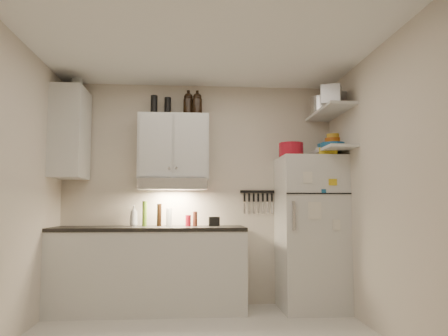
{
  "coord_description": "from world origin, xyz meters",
  "views": [
    {
      "loc": [
        -0.11,
        -3.69,
        1.15
      ],
      "look_at": [
        0.25,
        0.9,
        1.55
      ],
      "focal_mm": 35.0,
      "sensor_mm": 36.0,
      "label": 1
    }
  ],
  "objects": [
    {
      "name": "side_cabinet",
      "position": [
        -1.44,
        1.2,
        1.95
      ],
      "size": [
        0.33,
        0.55,
        1.0
      ],
      "primitive_type": "cube",
      "color": "silver",
      "rests_on": "left_wall"
    },
    {
      "name": "tin_a",
      "position": [
        1.5,
        0.94,
        2.31
      ],
      "size": [
        0.22,
        0.21,
        0.19
      ],
      "primitive_type": "cube",
      "rotation": [
        0.0,
        0.0,
        0.25
      ],
      "color": "#AAAAAD",
      "rests_on": "shelf_hi"
    },
    {
      "name": "right_wall",
      "position": [
        1.61,
        0.0,
        1.3
      ],
      "size": [
        0.02,
        3.0,
        2.6
      ],
      "primitive_type": "cube",
      "color": "beige",
      "rests_on": "ground"
    },
    {
      "name": "bowl_orange",
      "position": [
        1.55,
        1.22,
        1.9
      ],
      "size": [
        0.2,
        0.2,
        0.06
      ],
      "primitive_type": "cylinder",
      "color": "#C25912",
      "rests_on": "bowl_teal"
    },
    {
      "name": "range_hood",
      "position": [
        -0.3,
        1.27,
        1.39
      ],
      "size": [
        0.76,
        0.46,
        0.12
      ],
      "primitive_type": "cube",
      "color": "silver",
      "rests_on": "back_wall"
    },
    {
      "name": "growler_a",
      "position": [
        -0.13,
        1.35,
        2.34
      ],
      "size": [
        0.15,
        0.15,
        0.28
      ],
      "primitive_type": null,
      "rotation": [
        0.0,
        0.0,
        0.28
      ],
      "color": "black",
      "rests_on": "upper_cabinet"
    },
    {
      "name": "left_wall",
      "position": [
        -1.61,
        0.0,
        1.3
      ],
      "size": [
        0.02,
        3.0,
        2.6
      ],
      "primitive_type": "cube",
      "color": "beige",
      "rests_on": "ground"
    },
    {
      "name": "bowl_teal",
      "position": [
        1.5,
        1.26,
        1.82
      ],
      "size": [
        0.25,
        0.25,
        0.1
      ],
      "primitive_type": "cylinder",
      "color": "#185686",
      "rests_on": "shelf_lo"
    },
    {
      "name": "fridge",
      "position": [
        1.25,
        1.16,
        0.85
      ],
      "size": [
        0.7,
        0.68,
        1.7
      ],
      "primitive_type": "cube",
      "color": "silver",
      "rests_on": "floor"
    },
    {
      "name": "oil_bottle",
      "position": [
        -0.62,
        1.33,
        1.06
      ],
      "size": [
        0.07,
        0.07,
        0.28
      ],
      "primitive_type": "cylinder",
      "rotation": [
        0.0,
        0.0,
        0.32
      ],
      "color": "#4C721C",
      "rests_on": "countertop"
    },
    {
      "name": "growler_b",
      "position": [
        -0.03,
        1.29,
        2.33
      ],
      "size": [
        0.13,
        0.13,
        0.26
      ],
      "primitive_type": null,
      "rotation": [
        0.0,
        0.0,
        0.24
      ],
      "color": "black",
      "rests_on": "upper_cabinet"
    },
    {
      "name": "soap_bottle",
      "position": [
        -0.74,
        1.33,
        1.05
      ],
      "size": [
        0.11,
        0.11,
        0.27
      ],
      "primitive_type": "imported",
      "rotation": [
        0.0,
        0.0,
        -0.12
      ],
      "color": "silver",
      "rests_on": "countertop"
    },
    {
      "name": "back_wall",
      "position": [
        0.0,
        1.51,
        1.3
      ],
      "size": [
        3.2,
        0.02,
        2.6
      ],
      "primitive_type": "cube",
      "color": "beige",
      "rests_on": "ground"
    },
    {
      "name": "dutch_oven",
      "position": [
        1.03,
        1.14,
        1.78
      ],
      "size": [
        0.3,
        0.3,
        0.16
      ],
      "primitive_type": "cylinder",
      "rotation": [
        0.0,
        0.0,
        0.07
      ],
      "color": "maroon",
      "rests_on": "fridge"
    },
    {
      "name": "bowl_yellow",
      "position": [
        1.55,
        1.22,
        1.96
      ],
      "size": [
        0.15,
        0.15,
        0.05
      ],
      "primitive_type": "cylinder",
      "color": "gold",
      "rests_on": "bowl_orange"
    },
    {
      "name": "pepper_mill",
      "position": [
        -0.05,
        1.27,
        1.0
      ],
      "size": [
        0.06,
        0.06,
        0.17
      ],
      "primitive_type": "cylinder",
      "rotation": [
        0.0,
        0.0,
        -0.28
      ],
      "color": "#57261A",
      "rests_on": "countertop"
    },
    {
      "name": "upper_cabinet",
      "position": [
        -0.3,
        1.33,
        1.83
      ],
      "size": [
        0.8,
        0.33,
        0.75
      ],
      "primitive_type": "cube",
      "color": "silver",
      "rests_on": "back_wall"
    },
    {
      "name": "plates",
      "position": [
        1.45,
        0.95,
        1.81
      ],
      "size": [
        0.35,
        0.35,
        0.07
      ],
      "primitive_type": "cylinder",
      "rotation": [
        0.0,
        0.0,
        -0.42
      ],
      "color": "#185686",
      "rests_on": "shelf_lo"
    },
    {
      "name": "spice_jar",
      "position": [
        1.34,
        1.12,
        1.75
      ],
      "size": [
        0.07,
        0.07,
        0.11
      ],
      "primitive_type": "cylinder",
      "rotation": [
        0.0,
        0.0,
        0.03
      ],
      "color": "silver",
      "rests_on": "fridge"
    },
    {
      "name": "countertop",
      "position": [
        -0.55,
        1.2,
        0.9
      ],
      "size": [
        2.1,
        0.62,
        0.04
      ],
      "primitive_type": "cube",
      "color": "black",
      "rests_on": "base_cabinet"
    },
    {
      "name": "thermos_a",
      "position": [
        -0.38,
        1.39,
        2.31
      ],
      "size": [
        0.08,
        0.08,
        0.22
      ],
      "primitive_type": "cylinder",
      "rotation": [
        0.0,
        0.0,
        0.03
      ],
      "color": "black",
      "rests_on": "upper_cabinet"
    },
    {
      "name": "shelf_hi",
      "position": [
        1.45,
        1.02,
        2.2
      ],
      "size": [
        0.3,
        0.95,
        0.03
      ],
      "primitive_type": "cube",
      "color": "silver",
      "rests_on": "right_wall"
    },
    {
      "name": "base_cabinet",
      "position": [
        -0.55,
        1.2,
        0.44
      ],
      "size": [
        2.1,
        0.6,
        0.88
      ],
      "primitive_type": "cube",
      "color": "silver",
      "rests_on": "floor"
    },
    {
      "name": "side_jar",
      "position": [
        -1.41,
        1.31,
        2.54
      ],
      "size": [
        0.17,
        0.17,
        0.18
      ],
      "primitive_type": "cylinder",
      "rotation": [
        0.0,
        0.0,
        0.35
      ],
      "color": "silver",
      "rests_on": "side_cabinet"
    },
    {
      "name": "red_jar",
      "position": [
        -0.13,
        1.29,
        0.98
      ],
      "size": [
        0.07,
        0.07,
        0.13
      ],
      "primitive_type": "cylinder",
      "rotation": [
        0.0,
        0.0,
        -0.2
      ],
      "color": "maroon",
      "rests_on": "countertop"
    },
    {
      "name": "clear_bottle",
      "position": [
        -0.34,
        1.31,
        1.02
      ],
      "size": [
        0.08,
        0.08,
        0.2
      ],
      "primitive_type": "cylinder",
      "rotation": [
        0.0,
        0.0,
        0.15
      ],
      "color": "silver",
      "rests_on": "countertop"
    },
    {
      "name": "book_stack",
      "position": [
        1.42,
        0.99,
        1.74
      ],
      "size": [
        0.26,
        0.29,
        0.08
      ],
      "primitive_type": "cube",
      "rotation": [
        0.0,
        0.0,
        -0.36
      ],
      "color": "yellow",
      "rests_on": "fridge"
    },
    {
      "name": "vinegar_bottle",
      "position": [
        -0.46,
        1.33,
        1.05
      ],
      "size": [
        0.06,
        0.06,
        0.25
      ],
      "primitive_type": "cylinder",
      "rotation": [
        0.0,
        0.0,
        -0.17
      ],
      "color": "black",
      "rests_on": "countertop"
    },
    {
      "name": "caddy",
      "position": [
        0.17,
        1.34,
        0.97
      ],
      "size": [
        0.13,
        0.09,
        0.1
      ],
      "primitive_type": "cube",
      "rotation": [
        0.0,
        0.0,
        0.04
      ],
      "color": "black",
      "rests_on": "countertop"
    },
    {
      "name": "ceiling",
      "position": [
        0.0,
        0.0,
        2.61
      ],
      "size": [
        3.2,
        3.0,
        0.02
      ],
      "primitive_type": "cube",
      "color": "white",
      "rests_on": "ground"
    },
    {
      "name": "thermos_b",
      "position": [
        -0.53,
        1.33,
        2.31
      ],
      "size": [
        0.1,
        0.1,
        0.23
      ],
      "primitive_type": "cylinder",
      "rotation": [
        0.0,
        0.0,
        0.3
      ],
      "color": "black",
      "rests_on": "upper_cabinet"
    },
    {
      "name": "tin_b",
      "position": [
        1.38,
        0.73,
        2.31
      ],
      "size": [
        0.26,
        0.26,
        0.2
      ],
      "primitive_type": "cube",
      "rotation": [
        0.0,
        0.0,
        -0.43
      ],
      "color": "#AAAAAD",
      "rests_on": "shelf_hi"
    },
    {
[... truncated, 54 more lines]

